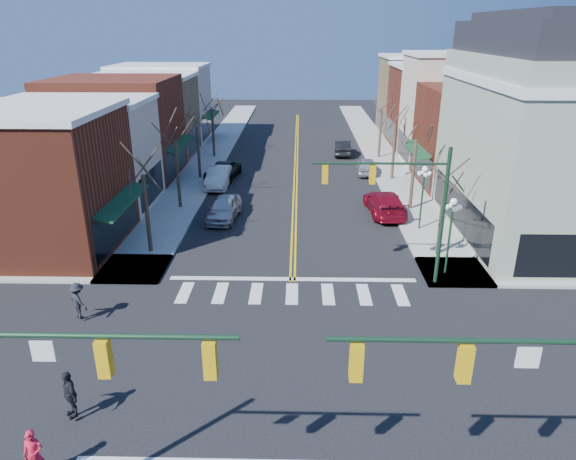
# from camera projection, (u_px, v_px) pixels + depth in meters

# --- Properties ---
(ground) EXTENTS (160.00, 160.00, 0.00)m
(ground) POSITION_uv_depth(u_px,v_px,m) (290.00, 371.00, 19.90)
(ground) COLOR black
(ground) RESTS_ON ground
(sidewalk_left) EXTENTS (3.50, 70.00, 0.15)m
(sidewalk_left) POSITION_uv_depth(u_px,v_px,m) (179.00, 203.00, 38.64)
(sidewalk_left) COLOR #9E9B93
(sidewalk_left) RESTS_ON ground
(sidewalk_right) EXTENTS (3.50, 70.00, 0.15)m
(sidewalk_right) POSITION_uv_depth(u_px,v_px,m) (412.00, 205.00, 38.27)
(sidewalk_right) COLOR #9E9B93
(sidewalk_right) RESTS_ON ground
(bldg_left_brick_a) EXTENTS (10.00, 8.50, 8.00)m
(bldg_left_brick_a) POSITION_uv_depth(u_px,v_px,m) (26.00, 183.00, 29.66)
(bldg_left_brick_a) COLOR maroon
(bldg_left_brick_a) RESTS_ON ground
(bldg_left_stucco_a) EXTENTS (10.00, 7.00, 7.50)m
(bldg_left_stucco_a) POSITION_uv_depth(u_px,v_px,m) (80.00, 156.00, 36.96)
(bldg_left_stucco_a) COLOR beige
(bldg_left_stucco_a) RESTS_ON ground
(bldg_left_brick_b) EXTENTS (10.00, 9.00, 8.50)m
(bldg_left_brick_b) POSITION_uv_depth(u_px,v_px,m) (116.00, 129.00, 44.21)
(bldg_left_brick_b) COLOR maroon
(bldg_left_brick_b) RESTS_ON ground
(bldg_left_tan) EXTENTS (10.00, 7.50, 7.80)m
(bldg_left_tan) POSITION_uv_depth(u_px,v_px,m) (144.00, 117.00, 52.01)
(bldg_left_tan) COLOR #8F744F
(bldg_left_tan) RESTS_ON ground
(bldg_left_stucco_b) EXTENTS (10.00, 8.00, 8.20)m
(bldg_left_stucco_b) POSITION_uv_depth(u_px,v_px,m) (163.00, 105.00, 59.14)
(bldg_left_stucco_b) COLOR beige
(bldg_left_stucco_b) RESTS_ON ground
(bldg_right_brick_a) EXTENTS (10.00, 8.50, 8.00)m
(bldg_right_brick_a) POSITION_uv_depth(u_px,v_px,m) (485.00, 137.00, 42.03)
(bldg_right_brick_a) COLOR maroon
(bldg_right_brick_a) RESTS_ON ground
(bldg_right_stucco) EXTENTS (10.00, 7.00, 10.00)m
(bldg_right_stucco) POSITION_uv_depth(u_px,v_px,m) (459.00, 111.00, 48.87)
(bldg_right_stucco) COLOR beige
(bldg_right_stucco) RESTS_ON ground
(bldg_right_brick_b) EXTENTS (10.00, 8.00, 8.50)m
(bldg_right_brick_b) POSITION_uv_depth(u_px,v_px,m) (438.00, 107.00, 56.11)
(bldg_right_brick_b) COLOR maroon
(bldg_right_brick_b) RESTS_ON ground
(bldg_right_tan) EXTENTS (10.00, 8.00, 9.00)m
(bldg_right_tan) POSITION_uv_depth(u_px,v_px,m) (422.00, 96.00, 63.46)
(bldg_right_tan) COLOR #8F744F
(bldg_right_tan) RESTS_ON ground
(victorian_corner) EXTENTS (12.25, 14.25, 13.30)m
(victorian_corner) POSITION_uv_depth(u_px,v_px,m) (571.00, 131.00, 30.58)
(victorian_corner) COLOR #96A18B
(victorian_corner) RESTS_ON ground
(traffic_mast_near_left) EXTENTS (6.60, 0.28, 7.20)m
(traffic_mast_near_left) POSITION_uv_depth(u_px,v_px,m) (34.00, 400.00, 11.40)
(traffic_mast_near_left) COLOR #14331E
(traffic_mast_near_left) RESTS_ON ground
(traffic_mast_near_right) EXTENTS (6.60, 0.28, 7.20)m
(traffic_mast_near_right) POSITION_uv_depth(u_px,v_px,m) (537.00, 407.00, 11.17)
(traffic_mast_near_right) COLOR #14331E
(traffic_mast_near_right) RESTS_ON ground
(traffic_mast_far_right) EXTENTS (6.60, 0.28, 7.20)m
(traffic_mast_far_right) POSITION_uv_depth(u_px,v_px,m) (407.00, 198.00, 24.92)
(traffic_mast_far_right) COLOR #14331E
(traffic_mast_far_right) RESTS_ON ground
(lamppost_corner) EXTENTS (0.36, 0.36, 4.33)m
(lamppost_corner) POSITION_uv_depth(u_px,v_px,m) (451.00, 223.00, 26.53)
(lamppost_corner) COLOR #14331E
(lamppost_corner) RESTS_ON ground
(lamppost_midblock) EXTENTS (0.36, 0.36, 4.33)m
(lamppost_midblock) POSITION_uv_depth(u_px,v_px,m) (423.00, 187.00, 32.57)
(lamppost_midblock) COLOR #14331E
(lamppost_midblock) RESTS_ON ground
(tree_left_a) EXTENTS (0.24, 0.24, 4.76)m
(tree_left_a) POSITION_uv_depth(u_px,v_px,m) (147.00, 215.00, 29.42)
(tree_left_a) COLOR #382B21
(tree_left_a) RESTS_ON ground
(tree_left_b) EXTENTS (0.24, 0.24, 5.04)m
(tree_left_b) POSITION_uv_depth(u_px,v_px,m) (178.00, 175.00, 36.80)
(tree_left_b) COLOR #382B21
(tree_left_b) RESTS_ON ground
(tree_left_c) EXTENTS (0.24, 0.24, 4.55)m
(tree_left_c) POSITION_uv_depth(u_px,v_px,m) (199.00, 153.00, 44.33)
(tree_left_c) COLOR #382B21
(tree_left_c) RESTS_ON ground
(tree_left_d) EXTENTS (0.24, 0.24, 4.90)m
(tree_left_d) POSITION_uv_depth(u_px,v_px,m) (213.00, 133.00, 51.70)
(tree_left_d) COLOR #382B21
(tree_left_d) RESTS_ON ground
(tree_right_a) EXTENTS (0.24, 0.24, 4.62)m
(tree_right_a) POSITION_uv_depth(u_px,v_px,m) (441.00, 219.00, 29.09)
(tree_right_a) COLOR #382B21
(tree_right_a) RESTS_ON ground
(tree_right_b) EXTENTS (0.24, 0.24, 5.18)m
(tree_right_b) POSITION_uv_depth(u_px,v_px,m) (413.00, 176.00, 36.43)
(tree_right_b) COLOR #382B21
(tree_right_b) RESTS_ON ground
(tree_right_c) EXTENTS (0.24, 0.24, 4.83)m
(tree_right_c) POSITION_uv_depth(u_px,v_px,m) (394.00, 153.00, 43.93)
(tree_right_c) COLOR #382B21
(tree_right_c) RESTS_ON ground
(tree_right_d) EXTENTS (0.24, 0.24, 4.97)m
(tree_right_d) POSITION_uv_depth(u_px,v_px,m) (380.00, 134.00, 51.33)
(tree_right_d) COLOR #382B21
(tree_right_d) RESTS_ON ground
(car_left_near) EXTENTS (2.29, 4.77, 1.57)m
(car_left_near) POSITION_uv_depth(u_px,v_px,m) (224.00, 208.00, 35.38)
(car_left_near) COLOR #B1B0B5
(car_left_near) RESTS_ON ground
(car_left_mid) EXTENTS (1.76, 4.97, 1.63)m
(car_left_mid) POSITION_uv_depth(u_px,v_px,m) (218.00, 177.00, 42.61)
(car_left_mid) COLOR silver
(car_left_mid) RESTS_ON ground
(car_left_far) EXTENTS (3.02, 5.35, 1.41)m
(car_left_far) POSITION_uv_depth(u_px,v_px,m) (222.00, 171.00, 44.82)
(car_left_far) COLOR black
(car_left_far) RESTS_ON ground
(car_right_near) EXTENTS (2.68, 5.79, 1.64)m
(car_right_near) POSITION_uv_depth(u_px,v_px,m) (385.00, 203.00, 36.33)
(car_right_near) COLOR maroon
(car_right_near) RESTS_ON ground
(car_right_mid) EXTENTS (2.09, 4.44, 1.47)m
(car_right_mid) POSITION_uv_depth(u_px,v_px,m) (366.00, 166.00, 46.41)
(car_right_mid) COLOR silver
(car_right_mid) RESTS_ON ground
(car_right_far) EXTENTS (1.85, 4.66, 1.51)m
(car_right_far) POSITION_uv_depth(u_px,v_px,m) (343.00, 148.00, 53.27)
(car_right_far) COLOR black
(car_right_far) RESTS_ON ground
(pedestrian_red_a) EXTENTS (0.62, 0.46, 1.58)m
(pedestrian_red_a) POSITION_uv_depth(u_px,v_px,m) (34.00, 454.00, 14.82)
(pedestrian_red_a) COLOR red
(pedestrian_red_a) RESTS_ON sidewalk_left
(pedestrian_dark_a) EXTENTS (1.02, 1.04, 1.75)m
(pedestrian_dark_a) POSITION_uv_depth(u_px,v_px,m) (70.00, 394.00, 17.11)
(pedestrian_dark_a) COLOR black
(pedestrian_dark_a) RESTS_ON sidewalk_left
(pedestrian_dark_b) EXTENTS (1.27, 1.18, 1.71)m
(pedestrian_dark_b) POSITION_uv_depth(u_px,v_px,m) (78.00, 301.00, 22.97)
(pedestrian_dark_b) COLOR black
(pedestrian_dark_b) RESTS_ON sidewalk_left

